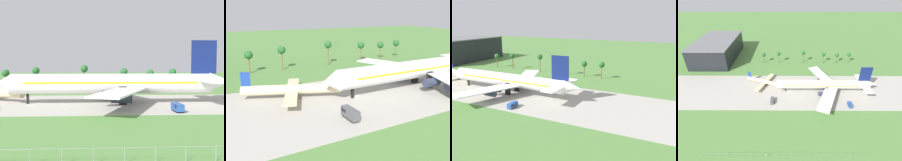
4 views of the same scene
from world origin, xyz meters
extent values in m
plane|color=#517F3D|center=(0.00, 0.00, 0.00)|extent=(600.00, 600.00, 0.00)
cube|color=#A8A399|center=(0.00, 0.00, 0.01)|extent=(320.00, 44.00, 0.02)
cylinder|color=white|center=(25.30, -0.57, 6.34)|extent=(63.68, 6.35, 6.35)
cone|color=white|center=(-9.08, -0.57, 6.34)|extent=(5.08, 6.22, 6.22)
cube|color=yellow|center=(25.30, -0.57, 6.82)|extent=(54.13, 6.47, 0.63)
cube|color=white|center=(27.05, 14.31, 5.23)|extent=(18.80, 30.68, 0.44)
cylinder|color=#2D334C|center=(24.56, -8.18, 3.40)|extent=(5.71, 2.86, 2.86)
cylinder|color=#2D334C|center=(24.56, 7.05, 3.40)|extent=(5.71, 2.86, 2.86)
cylinder|color=#2D334C|center=(27.12, 13.40, 3.40)|extent=(5.71, 2.86, 2.86)
cube|color=black|center=(-1.44, -0.57, 2.85)|extent=(0.70, 0.90, 5.71)
cube|color=black|center=(28.48, -4.06, 2.85)|extent=(2.40, 1.20, 5.71)
cube|color=black|center=(28.48, 2.92, 2.85)|extent=(2.40, 1.20, 5.71)
cylinder|color=beige|center=(-17.92, 8.17, 2.91)|extent=(29.08, 13.83, 3.06)
cube|color=navy|center=(-30.51, 13.11, 6.59)|extent=(2.65, 1.23, 4.29)
cube|color=beige|center=(-17.92, 8.17, 2.60)|extent=(13.31, 26.51, 0.24)
cube|color=black|center=(-17.92, 8.17, 1.46)|extent=(2.13, 3.01, 2.91)
cube|color=black|center=(-10.22, -13.68, 0.20)|extent=(1.85, 5.19, 0.40)
cube|color=#4C4C51|center=(-10.22, -13.68, 1.60)|extent=(2.05, 6.11, 2.40)
cube|color=black|center=(-10.24, -12.00, 1.96)|extent=(2.06, 2.15, 0.90)
cylinder|color=brown|center=(58.20, 47.75, 3.96)|extent=(0.56, 0.56, 7.92)
sphere|color=#235B28|center=(58.20, 47.75, 8.52)|extent=(3.60, 3.60, 3.60)
cylinder|color=brown|center=(-9.20, 47.75, 4.33)|extent=(0.56, 0.56, 8.67)
sphere|color=#235B28|center=(-9.20, 47.75, 9.27)|extent=(3.60, 3.60, 3.60)
cylinder|color=brown|center=(14.25, 47.75, 4.82)|extent=(0.56, 0.56, 9.64)
sphere|color=#235B28|center=(14.25, 47.75, 10.24)|extent=(3.60, 3.60, 3.60)
cylinder|color=brown|center=(46.87, 47.75, 3.73)|extent=(0.56, 0.56, 7.46)
sphere|color=#235B28|center=(46.87, 47.75, 8.06)|extent=(3.60, 3.60, 3.60)
cylinder|color=brown|center=(33.80, 47.75, 4.06)|extent=(0.56, 0.56, 8.12)
sphere|color=#235B28|center=(33.80, 47.75, 8.72)|extent=(3.60, 3.60, 3.60)
cylinder|color=brown|center=(-23.63, 47.75, 3.77)|extent=(0.56, 0.56, 7.53)
sphere|color=#235B28|center=(-23.63, 47.75, 8.13)|extent=(3.60, 3.60, 3.60)
camera|label=1|loc=(20.50, -90.16, 12.87)|focal=45.00mm
camera|label=2|loc=(-40.62, -62.80, 26.05)|focal=40.00mm
camera|label=3|loc=(104.80, -94.66, 36.35)|focal=40.00mm
camera|label=4|loc=(2.62, -107.12, 76.54)|focal=28.00mm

